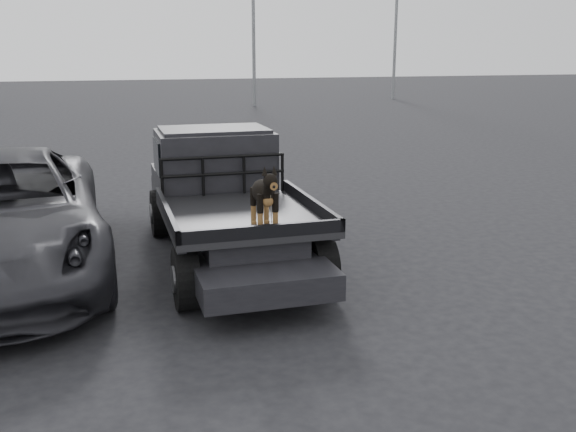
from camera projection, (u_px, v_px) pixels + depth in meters
name	position (u px, v px, depth m)	size (l,w,h in m)	color
ground	(286.00, 297.00, 7.90)	(120.00, 120.00, 0.00)	black
flatbed_ute	(228.00, 228.00, 9.24)	(2.00, 5.40, 0.92)	black
ute_cab	(214.00, 156.00, 9.90)	(1.72, 1.30, 0.88)	black
headache_rack	(224.00, 176.00, 9.25)	(1.80, 0.08, 0.55)	black
dog	(264.00, 197.00, 7.49)	(0.32, 0.60, 0.74)	black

